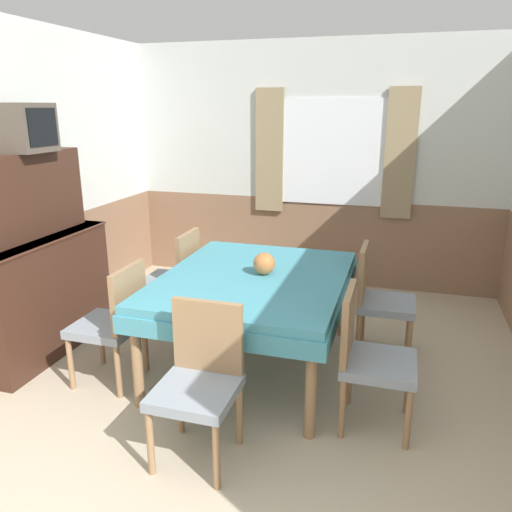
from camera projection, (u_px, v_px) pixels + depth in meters
The scene contains 11 objects.
wall_back at pixel (313, 166), 5.39m from camera, with size 4.40×0.10×2.60m.
wall_left at pixel (10, 189), 3.95m from camera, with size 0.05×4.72×2.60m.
dining_table at pixel (254, 288), 3.70m from camera, with size 1.34×1.67×0.74m.
chair_left_near at pixel (114, 320), 3.53m from camera, with size 0.44×0.44×0.89m.
chair_left_far at pixel (176, 276), 4.44m from camera, with size 0.44×0.44×0.89m.
chair_right_far at pixel (378, 297), 3.96m from camera, with size 0.44×0.44×0.89m.
chair_head_near at pixel (200, 377), 2.78m from camera, with size 0.44×0.44×0.89m.
chair_right_near at pixel (368, 354), 3.04m from camera, with size 0.44×0.44×0.89m.
sideboard at pixel (36, 271), 3.95m from camera, with size 0.46×1.31×1.60m.
tv at pixel (27, 128), 3.70m from camera, with size 0.29×0.37×0.36m.
vase at pixel (264, 264), 3.67m from camera, with size 0.16×0.16×0.16m.
Camera 1 is at (0.97, -1.05, 1.93)m, focal length 35.00 mm.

